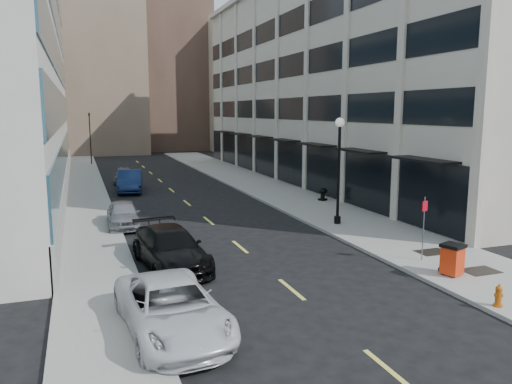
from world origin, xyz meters
TOP-DOWN VIEW (x-y plane):
  - ground at (0.00, 0.00)m, footprint 160.00×160.00m
  - sidewalk_right at (7.50, 20.00)m, footprint 5.00×80.00m
  - sidewalk_left at (-6.50, 20.00)m, footprint 3.00×80.00m
  - building_right at (16.94, 26.99)m, footprint 15.30×46.50m
  - skyline_tan_near at (-4.00, 68.00)m, footprint 14.00×18.00m
  - skyline_brown at (8.00, 72.00)m, footprint 12.00×16.00m
  - skyline_tan_far at (-14.00, 78.00)m, footprint 12.00×14.00m
  - skyline_stone at (18.00, 66.00)m, footprint 10.00×14.00m
  - grate_mid at (7.60, 1.00)m, footprint 1.40×1.00m
  - grate_far at (7.60, 3.80)m, footprint 1.40×1.00m
  - road_centerline at (0.00, 17.00)m, footprint 0.15×68.20m
  - traffic_signal at (-5.50, 48.00)m, footprint 0.66×0.66m
  - car_white_van at (-4.67, -0.14)m, footprint 2.98×5.75m
  - car_black_pickup at (-3.62, 6.00)m, footprint 2.83×5.76m
  - car_silver_sedan at (-4.80, 14.00)m, footprint 1.88×4.32m
  - car_blue_sedan at (-3.20, 26.35)m, footprint 2.44×5.37m
  - car_grey_sedan at (-3.20, 31.46)m, footprint 2.24×4.51m
  - fire_hydrant at (5.44, -2.00)m, footprint 0.30×0.30m
  - trash_bin at (6.21, 1.00)m, footprint 0.96×0.96m
  - lamppost at (6.40, 10.26)m, footprint 0.49×0.49m
  - sign_post at (6.40, 2.99)m, footprint 0.31×0.11m
  - urn_planter at (8.95, 17.00)m, footprint 0.63×0.63m

SIDE VIEW (x-z plane):
  - ground at x=0.00m, z-range 0.00..0.00m
  - road_centerline at x=0.00m, z-range 0.00..0.01m
  - sidewalk_right at x=7.50m, z-range 0.00..0.15m
  - sidewalk_left at x=-6.50m, z-range 0.00..0.15m
  - grate_mid at x=7.60m, z-range 0.15..0.16m
  - grate_far at x=7.60m, z-range 0.15..0.16m
  - fire_hydrant at x=5.44m, z-range 0.14..0.87m
  - urn_planter at x=8.95m, z-range 0.24..1.12m
  - car_silver_sedan at x=-4.80m, z-range 0.00..1.45m
  - car_grey_sedan at x=-3.20m, z-range 0.00..1.48m
  - car_white_van at x=-4.67m, z-range 0.00..1.55m
  - trash_bin at x=6.21m, z-range 0.20..1.41m
  - car_black_pickup at x=-3.62m, z-range 0.00..1.61m
  - car_blue_sedan at x=-3.20m, z-range 0.00..1.71m
  - sign_post at x=6.40m, z-range 0.51..3.20m
  - lamppost at x=6.40m, z-range 0.67..6.62m
  - traffic_signal at x=-5.50m, z-range 2.23..9.21m
  - building_right at x=16.94m, z-range -0.13..18.12m
  - skyline_stone at x=18.00m, z-range 0.00..20.00m
  - skyline_tan_far at x=-14.00m, z-range 0.00..22.00m
  - skyline_tan_near at x=-4.00m, z-range 0.00..28.00m
  - skyline_brown at x=8.00m, z-range 0.00..34.00m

